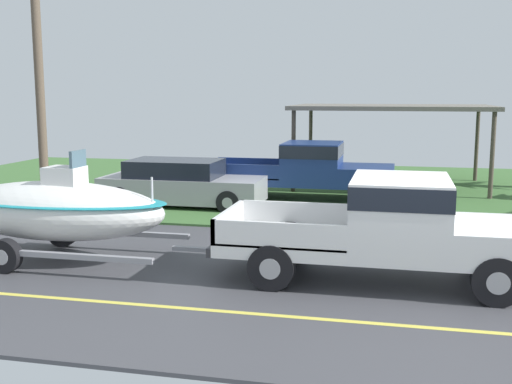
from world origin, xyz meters
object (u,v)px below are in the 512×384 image
carport_awning (392,109)px  utility_pole (38,46)px  parked_pickup_background (311,168)px  pickup_truck_towing (398,224)px  parked_sedan_far (181,184)px  boat_on_trailer (55,210)px

carport_awning → utility_pole: 11.76m
parked_pickup_background → pickup_truck_towing: bearing=-71.8°
carport_awning → utility_pole: (-9.16, -7.16, 1.79)m
pickup_truck_towing → parked_pickup_background: (-2.64, 8.05, -0.03)m
parked_sedan_far → utility_pole: size_ratio=0.54×
boat_on_trailer → parked_sedan_far: size_ratio=1.26×
pickup_truck_towing → boat_on_trailer: (-6.65, -0.00, -0.02)m
parked_pickup_background → boat_on_trailer: bearing=-116.5°
boat_on_trailer → parked_pickup_background: boat_on_trailer is taller
pickup_truck_towing → utility_pole: bearing=155.7°
pickup_truck_towing → parked_pickup_background: size_ratio=0.96×
parked_pickup_background → parked_sedan_far: 4.04m
boat_on_trailer → parked_sedan_far: 6.24m
parked_pickup_background → utility_pole: size_ratio=0.68×
pickup_truck_towing → carport_awning: size_ratio=0.85×
pickup_truck_towing → utility_pole: size_ratio=0.66×
parked_pickup_background → utility_pole: 8.57m
boat_on_trailer → carport_awning: bearing=61.0°
boat_on_trailer → parked_pickup_background: bearing=63.5°
utility_pole → parked_pickup_background: bearing=28.9°
pickup_truck_towing → carport_awning: bearing=91.6°
boat_on_trailer → parked_sedan_far: (0.42, 6.22, -0.35)m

